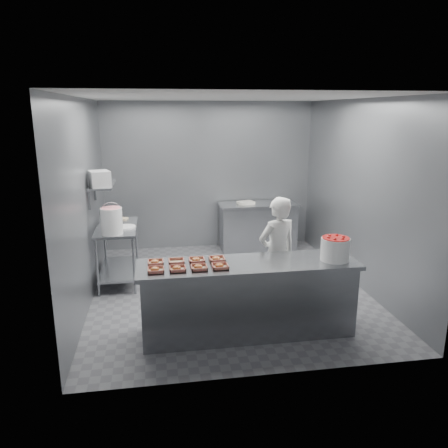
{
  "coord_description": "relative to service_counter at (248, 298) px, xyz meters",
  "views": [
    {
      "loc": [
        -1.05,
        -6.07,
        2.63
      ],
      "look_at": [
        -0.1,
        -0.2,
        1.08
      ],
      "focal_mm": 35.0,
      "sensor_mm": 36.0,
      "label": 1
    }
  ],
  "objects": [
    {
      "name": "floor",
      "position": [
        0.0,
        1.35,
        -0.45
      ],
      "size": [
        4.5,
        4.5,
        0.0
      ],
      "primitive_type": "plane",
      "color": "#4C4C51",
      "rests_on": "ground"
    },
    {
      "name": "ceiling",
      "position": [
        0.0,
        1.35,
        2.35
      ],
      "size": [
        4.5,
        4.5,
        0.0
      ],
      "primitive_type": "plane",
      "rotation": [
        3.14,
        0.0,
        0.0
      ],
      "color": "white",
      "rests_on": "wall_back"
    },
    {
      "name": "wall_back",
      "position": [
        0.0,
        3.6,
        0.95
      ],
      "size": [
        4.0,
        0.04,
        2.8
      ],
      "primitive_type": "cube",
      "color": "slate",
      "rests_on": "ground"
    },
    {
      "name": "wall_left",
      "position": [
        -2.0,
        1.35,
        0.95
      ],
      "size": [
        0.04,
        4.5,
        2.8
      ],
      "primitive_type": "cube",
      "color": "slate",
      "rests_on": "ground"
    },
    {
      "name": "wall_right",
      "position": [
        2.0,
        1.35,
        0.95
      ],
      "size": [
        0.04,
        4.5,
        2.8
      ],
      "primitive_type": "cube",
      "color": "slate",
      "rests_on": "ground"
    },
    {
      "name": "service_counter",
      "position": [
        0.0,
        0.0,
        0.0
      ],
      "size": [
        2.6,
        0.7,
        0.9
      ],
      "color": "slate",
      "rests_on": "ground"
    },
    {
      "name": "prep_table",
      "position": [
        -1.65,
        1.95,
        0.14
      ],
      "size": [
        0.6,
        1.2,
        0.9
      ],
      "color": "slate",
      "rests_on": "ground"
    },
    {
      "name": "back_counter",
      "position": [
        0.9,
        3.25,
        -0.0
      ],
      "size": [
        1.5,
        0.6,
        0.9
      ],
      "color": "slate",
      "rests_on": "ground"
    },
    {
      "name": "wall_shelf",
      "position": [
        -1.82,
        1.95,
        1.1
      ],
      "size": [
        0.35,
        0.9,
        0.03
      ],
      "primitive_type": "cube",
      "color": "slate",
      "rests_on": "wall_left"
    },
    {
      "name": "tray_0",
      "position": [
        -1.07,
        -0.12,
        0.47
      ],
      "size": [
        0.19,
        0.18,
        0.06
      ],
      "color": "tan",
      "rests_on": "service_counter"
    },
    {
      "name": "tray_1",
      "position": [
        -0.83,
        -0.12,
        0.47
      ],
      "size": [
        0.19,
        0.18,
        0.06
      ],
      "color": "tan",
      "rests_on": "service_counter"
    },
    {
      "name": "tray_2",
      "position": [
        -0.59,
        -0.12,
        0.47
      ],
      "size": [
        0.19,
        0.18,
        0.06
      ],
      "color": "tan",
      "rests_on": "service_counter"
    },
    {
      "name": "tray_3",
      "position": [
        -0.35,
        -0.12,
        0.47
      ],
      "size": [
        0.19,
        0.18,
        0.06
      ],
      "color": "tan",
      "rests_on": "service_counter"
    },
    {
      "name": "tray_4",
      "position": [
        -1.07,
        0.12,
        0.47
      ],
      "size": [
        0.19,
        0.18,
        0.06
      ],
      "color": "tan",
      "rests_on": "service_counter"
    },
    {
      "name": "tray_5",
      "position": [
        -0.83,
        0.12,
        0.47
      ],
      "size": [
        0.19,
        0.18,
        0.04
      ],
      "color": "tan",
      "rests_on": "service_counter"
    },
    {
      "name": "tray_6",
      "position": [
        -0.59,
        0.12,
        0.47
      ],
      "size": [
        0.19,
        0.18,
        0.06
      ],
      "color": "tan",
      "rests_on": "service_counter"
    },
    {
      "name": "tray_7",
      "position": [
        -0.35,
        0.12,
        0.47
      ],
      "size": [
        0.19,
        0.18,
        0.06
      ],
      "color": "tan",
      "rests_on": "service_counter"
    },
    {
      "name": "worker",
      "position": [
        0.52,
        0.6,
        0.32
      ],
      "size": [
        0.66,
        0.54,
        1.55
      ],
      "primitive_type": "imported",
      "rotation": [
        0.0,
        0.0,
        3.48
      ],
      "color": "silver",
      "rests_on": "ground"
    },
    {
      "name": "strawberry_tub",
      "position": [
        1.03,
        -0.07,
        0.6
      ],
      "size": [
        0.34,
        0.34,
        0.28
      ],
      "color": "silver",
      "rests_on": "service_counter"
    },
    {
      "name": "glaze_bucket",
      "position": [
        -1.67,
        1.51,
        0.65
      ],
      "size": [
        0.32,
        0.3,
        0.47
      ],
      "color": "silver",
      "rests_on": "prep_table"
    },
    {
      "name": "bucket_lid",
      "position": [
        -1.51,
        1.83,
        0.46
      ],
      "size": [
        0.38,
        0.38,
        0.02
      ],
      "primitive_type": "cylinder",
      "rotation": [
        0.0,
        0.0,
        -0.31
      ],
      "color": "silver",
      "rests_on": "prep_table"
    },
    {
      "name": "rag",
      "position": [
        -1.59,
        2.39,
        0.46
      ],
      "size": [
        0.18,
        0.17,
        0.02
      ],
      "primitive_type": "cube",
      "rotation": [
        0.0,
        0.0,
        -0.32
      ],
      "color": "#CCB28C",
      "rests_on": "prep_table"
    },
    {
      "name": "appliance",
      "position": [
        -1.82,
        1.68,
        1.23
      ],
      "size": [
        0.35,
        0.37,
        0.23
      ],
      "primitive_type": "cube",
      "rotation": [
        0.0,
        0.0,
        0.31
      ],
      "color": "gray",
      "rests_on": "wall_shelf"
    },
    {
      "name": "paper_stack",
      "position": [
        0.66,
        3.25,
        0.47
      ],
      "size": [
        0.33,
        0.27,
        0.05
      ],
      "primitive_type": "cube",
      "rotation": [
        0.0,
        0.0,
        0.18
      ],
      "color": "silver",
      "rests_on": "back_counter"
    }
  ]
}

